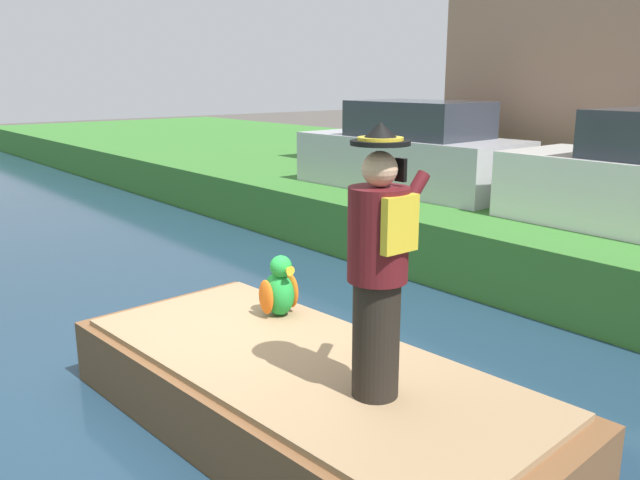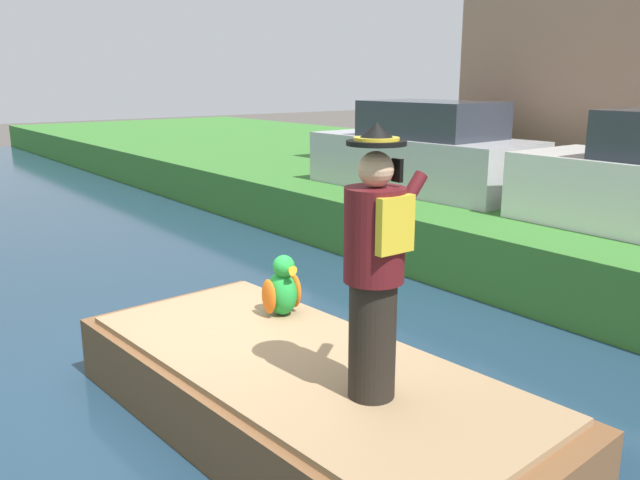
% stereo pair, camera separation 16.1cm
% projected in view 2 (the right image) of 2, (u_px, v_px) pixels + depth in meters
% --- Properties ---
extents(ground_plane, '(80.00, 80.00, 0.00)m').
position_uv_depth(ground_plane, '(233.00, 391.00, 6.05)').
color(ground_plane, '#4C4742').
extents(canal_water, '(7.15, 48.00, 0.10)m').
position_uv_depth(canal_water, '(233.00, 386.00, 6.03)').
color(canal_water, '#1E384C').
rests_on(canal_water, ground).
extents(boat, '(2.08, 4.31, 0.61)m').
position_uv_depth(boat, '(301.00, 396.00, 5.12)').
color(boat, brown).
rests_on(boat, canal_water).
extents(person_pirate, '(0.61, 0.42, 1.85)m').
position_uv_depth(person_pirate, '(375.00, 265.00, 4.25)').
color(person_pirate, black).
rests_on(person_pirate, boat).
extents(parrot_plush, '(0.36, 0.34, 0.57)m').
position_uv_depth(parrot_plush, '(282.00, 289.00, 5.94)').
color(parrot_plush, green).
rests_on(parrot_plush, boat).
extents(parked_car_silver, '(1.86, 4.07, 1.50)m').
position_uv_depth(parked_car_silver, '(423.00, 153.00, 11.20)').
color(parked_car_silver, '#B7B7BC').
rests_on(parked_car_silver, grass_bank_far).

